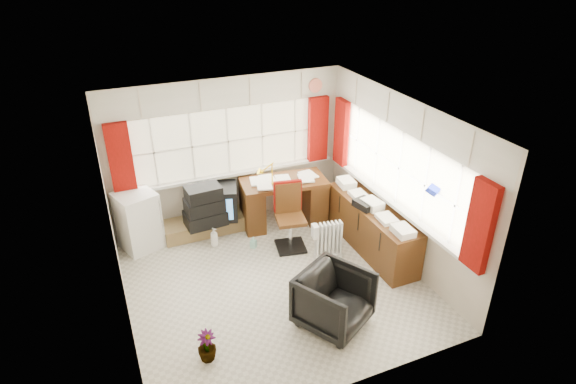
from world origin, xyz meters
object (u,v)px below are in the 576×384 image
object	(u,v)px
task_chair	(289,213)
tv_bench	(206,225)
radiator	(328,244)
credenza	(372,227)
desk	(284,199)
desk_lamp	(272,168)
mini_fridge	(138,221)
crt_tv	(219,202)
office_chair	(334,300)

from	to	relation	value
task_chair	tv_bench	xyz separation A→B (m)	(-1.14, 0.89, -0.45)
tv_bench	radiator	bearing A→B (deg)	-44.09
task_chair	credenza	bearing A→B (deg)	-29.03
tv_bench	desk	bearing A→B (deg)	-10.36
desk_lamp	mini_fridge	distance (m)	2.26
desk_lamp	task_chair	xyz separation A→B (m)	(0.03, -0.62, -0.51)
radiator	desk_lamp	bearing A→B (deg)	109.30
desk_lamp	credenza	xyz separation A→B (m)	(1.17, -1.25, -0.69)
desk_lamp	tv_bench	world-z (taller)	desk_lamp
desk_lamp	task_chair	size ratio (longest dim) A/B	0.36
desk_lamp	crt_tv	world-z (taller)	desk_lamp
radiator	credenza	size ratio (longest dim) A/B	0.31
desk_lamp	tv_bench	distance (m)	1.49
office_chair	desk_lamp	bearing A→B (deg)	56.58
crt_tv	task_chair	bearing A→B (deg)	-44.38
office_chair	mini_fridge	distance (m)	3.41
desk	tv_bench	distance (m)	1.38
task_chair	office_chair	xyz separation A→B (m)	(-0.20, -1.90, -0.20)
tv_bench	crt_tv	distance (m)	0.47
radiator	office_chair	bearing A→B (deg)	-114.66
radiator	tv_bench	world-z (taller)	radiator
mini_fridge	desk_lamp	bearing A→B (deg)	-6.32
desk	credenza	size ratio (longest dim) A/B	0.74
credenza	tv_bench	size ratio (longest dim) A/B	1.43
desk	credenza	xyz separation A→B (m)	(0.96, -1.28, -0.06)
office_chair	crt_tv	size ratio (longest dim) A/B	1.13
desk	tv_bench	size ratio (longest dim) A/B	1.06
desk_lamp	office_chair	world-z (taller)	desk_lamp
radiator	crt_tv	bearing A→B (deg)	131.14
office_chair	tv_bench	xyz separation A→B (m)	(-0.94, 2.79, -0.25)
office_chair	mini_fridge	xyz separation A→B (m)	(-2.00, 2.76, 0.10)
desk	mini_fridge	xyz separation A→B (m)	(-2.38, 0.22, 0.02)
credenza	crt_tv	xyz separation A→B (m)	(-2.03, 1.50, 0.13)
mini_fridge	task_chair	bearing A→B (deg)	-21.44
tv_bench	office_chair	bearing A→B (deg)	-71.31
tv_bench	mini_fridge	xyz separation A→B (m)	(-1.06, -0.03, 0.35)
task_chair	radiator	world-z (taller)	task_chair
office_chair	radiator	distance (m)	1.43
desk	mini_fridge	size ratio (longest dim) A/B	1.56
crt_tv	tv_bench	bearing A→B (deg)	176.20
desk	radiator	size ratio (longest dim) A/B	2.37
desk	crt_tv	xyz separation A→B (m)	(-1.07, 0.23, 0.07)
desk_lamp	credenza	size ratio (longest dim) A/B	0.19
crt_tv	mini_fridge	xyz separation A→B (m)	(-1.31, -0.01, -0.05)
desk_lamp	tv_bench	size ratio (longest dim) A/B	0.28
crt_tv	mini_fridge	bearing A→B (deg)	-179.57
desk	desk_lamp	distance (m)	0.67
credenza	tv_bench	xyz separation A→B (m)	(-2.28, 1.52, -0.27)
desk	credenza	bearing A→B (deg)	-53.18
crt_tv	radiator	bearing A→B (deg)	-48.86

